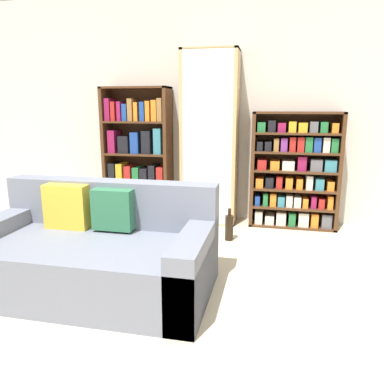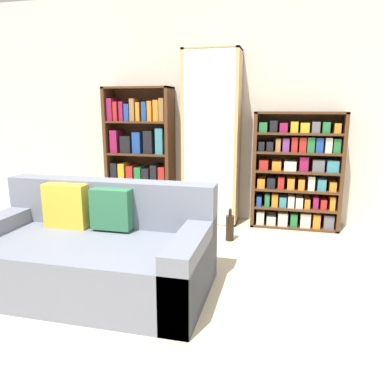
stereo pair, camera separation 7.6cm
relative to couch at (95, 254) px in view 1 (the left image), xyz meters
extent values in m
plane|color=beige|center=(0.53, -0.43, -0.28)|extent=(16.00, 16.00, 0.00)
cube|color=beige|center=(0.53, 2.13, 1.07)|extent=(7.12, 0.06, 2.70)
cube|color=slate|center=(0.00, -0.05, -0.07)|extent=(1.79, 0.96, 0.41)
cube|color=slate|center=(0.00, 0.33, 0.32)|extent=(1.79, 0.20, 0.38)
cube|color=slate|center=(-0.79, -0.05, -0.01)|extent=(0.20, 0.96, 0.53)
cube|color=slate|center=(0.80, -0.05, -0.01)|extent=(0.20, 0.96, 0.53)
cube|color=gold|center=(-0.31, 0.17, 0.31)|extent=(0.36, 0.12, 0.36)
cube|color=#2D6B47|center=(0.09, 0.17, 0.31)|extent=(0.32, 0.12, 0.32)
cube|color=#4C2D19|center=(-0.74, 1.92, 0.53)|extent=(0.04, 0.32, 1.61)
cube|color=#4C2D19|center=(0.05, 1.92, 0.53)|extent=(0.04, 0.32, 1.61)
cube|color=#4C2D19|center=(-0.35, 1.92, 1.32)|extent=(0.83, 0.32, 0.02)
cube|color=#4C2D19|center=(-0.35, 1.92, -0.26)|extent=(0.83, 0.32, 0.02)
cube|color=#4C2D19|center=(-0.35, 2.08, 0.53)|extent=(0.83, 0.01, 1.61)
cube|color=#4C2D19|center=(-0.35, 1.92, 0.14)|extent=(0.75, 0.32, 0.02)
cube|color=#4C2D19|center=(-0.35, 1.92, 0.53)|extent=(0.75, 0.32, 0.02)
cube|color=#4C2D19|center=(-0.35, 1.92, 0.92)|extent=(0.75, 0.32, 0.02)
cube|color=#5B5B60|center=(-0.67, 1.91, -0.12)|extent=(0.07, 0.24, 0.27)
cube|color=#1E4293|center=(-0.59, 1.91, -0.15)|extent=(0.07, 0.24, 0.21)
cube|color=black|center=(-0.51, 1.91, -0.09)|extent=(0.07, 0.24, 0.32)
cube|color=teal|center=(-0.43, 1.91, -0.12)|extent=(0.06, 0.24, 0.26)
cube|color=olive|center=(-0.35, 1.91, -0.09)|extent=(0.07, 0.24, 0.32)
cube|color=beige|center=(-0.26, 1.91, -0.11)|extent=(0.06, 0.24, 0.29)
cube|color=beige|center=(-0.18, 1.91, -0.12)|extent=(0.06, 0.24, 0.27)
cube|color=#7A3384|center=(-0.10, 1.91, -0.12)|extent=(0.07, 0.24, 0.26)
cube|color=beige|center=(-0.02, 1.91, -0.10)|extent=(0.06, 0.24, 0.31)
cube|color=black|center=(-0.66, 1.91, 0.28)|extent=(0.08, 0.24, 0.26)
cube|color=gold|center=(-0.56, 1.91, 0.28)|extent=(0.08, 0.24, 0.26)
cube|color=#AD231E|center=(-0.45, 1.91, 0.27)|extent=(0.08, 0.24, 0.23)
cube|color=#237038|center=(-0.34, 1.91, 0.26)|extent=(0.08, 0.24, 0.22)
cube|color=black|center=(-0.24, 1.91, 0.25)|extent=(0.09, 0.24, 0.21)
cube|color=black|center=(-0.13, 1.91, 0.28)|extent=(0.08, 0.24, 0.25)
cube|color=#AD231E|center=(-0.03, 1.91, 0.27)|extent=(0.08, 0.24, 0.23)
cube|color=#8E1947|center=(-0.64, 1.91, 0.68)|extent=(0.09, 0.24, 0.28)
cube|color=black|center=(-0.49, 1.91, 0.65)|extent=(0.13, 0.24, 0.21)
cube|color=#1E4293|center=(-0.34, 1.91, 0.67)|extent=(0.10, 0.24, 0.26)
cube|color=black|center=(-0.20, 1.91, 0.68)|extent=(0.11, 0.24, 0.28)
cube|color=teal|center=(-0.05, 1.91, 0.70)|extent=(0.09, 0.24, 0.31)
cube|color=#8E1947|center=(-0.68, 1.91, 1.07)|extent=(0.06, 0.24, 0.27)
cube|color=#AD231E|center=(-0.60, 1.91, 1.05)|extent=(0.05, 0.24, 0.23)
cube|color=#8E1947|center=(-0.53, 1.91, 1.05)|extent=(0.05, 0.24, 0.23)
cube|color=#1E4293|center=(-0.46, 1.91, 1.03)|extent=(0.06, 0.24, 0.20)
cube|color=olive|center=(-0.39, 1.91, 1.06)|extent=(0.06, 0.24, 0.26)
cube|color=orange|center=(-0.31, 1.91, 1.04)|extent=(0.05, 0.24, 0.22)
cube|color=#1E4293|center=(-0.23, 1.91, 1.05)|extent=(0.06, 0.24, 0.23)
cube|color=orange|center=(-0.17, 1.91, 1.05)|extent=(0.05, 0.24, 0.24)
cube|color=orange|center=(-0.09, 1.91, 1.06)|extent=(0.06, 0.24, 0.25)
cube|color=olive|center=(-0.02, 1.91, 1.07)|extent=(0.06, 0.24, 0.27)
cube|color=tan|center=(0.26, 1.90, 0.73)|extent=(0.04, 0.36, 2.01)
cube|color=tan|center=(0.87, 1.90, 0.73)|extent=(0.04, 0.36, 2.01)
cube|color=tan|center=(0.57, 1.90, 1.72)|extent=(0.65, 0.36, 0.02)
cube|color=tan|center=(0.57, 1.90, -0.26)|extent=(0.65, 0.36, 0.02)
cube|color=tan|center=(0.57, 2.08, 0.73)|extent=(0.65, 0.01, 2.01)
cube|color=silver|center=(0.57, 1.73, 0.73)|extent=(0.57, 0.01, 1.99)
cube|color=tan|center=(0.57, 1.90, 0.14)|extent=(0.57, 0.32, 0.02)
cube|color=tan|center=(0.57, 1.90, 0.53)|extent=(0.57, 0.32, 0.02)
cube|color=tan|center=(0.57, 1.90, 0.93)|extent=(0.57, 0.32, 0.02)
cube|color=tan|center=(0.57, 1.90, 1.32)|extent=(0.57, 0.32, 0.02)
cylinder|color=silver|center=(0.35, 1.91, -0.22)|extent=(0.01, 0.01, 0.07)
cone|color=silver|center=(0.35, 1.91, -0.13)|extent=(0.06, 0.06, 0.09)
cylinder|color=silver|center=(0.43, 1.92, -0.22)|extent=(0.01, 0.01, 0.07)
cone|color=silver|center=(0.43, 1.92, -0.13)|extent=(0.06, 0.06, 0.09)
cylinder|color=silver|center=(0.52, 1.90, -0.22)|extent=(0.01, 0.01, 0.07)
cone|color=silver|center=(0.52, 1.90, -0.13)|extent=(0.06, 0.06, 0.09)
cylinder|color=silver|center=(0.61, 1.91, -0.22)|extent=(0.01, 0.01, 0.07)
cone|color=silver|center=(0.61, 1.91, -0.13)|extent=(0.06, 0.06, 0.09)
cylinder|color=silver|center=(0.70, 1.92, -0.22)|extent=(0.01, 0.01, 0.07)
cone|color=silver|center=(0.70, 1.92, -0.13)|extent=(0.06, 0.06, 0.09)
cylinder|color=silver|center=(0.79, 1.89, -0.22)|extent=(0.01, 0.01, 0.07)
cone|color=silver|center=(0.79, 1.89, -0.13)|extent=(0.06, 0.06, 0.09)
cylinder|color=silver|center=(0.39, 1.89, 0.20)|extent=(0.01, 0.01, 0.09)
cone|color=silver|center=(0.39, 1.89, 0.30)|extent=(0.09, 0.09, 0.11)
cylinder|color=silver|center=(0.57, 1.89, 0.20)|extent=(0.01, 0.01, 0.09)
cone|color=silver|center=(0.57, 1.89, 0.30)|extent=(0.09, 0.09, 0.11)
cylinder|color=silver|center=(0.74, 1.91, 0.20)|extent=(0.01, 0.01, 0.09)
cone|color=silver|center=(0.74, 1.91, 0.30)|extent=(0.09, 0.09, 0.11)
cylinder|color=silver|center=(0.35, 1.89, 0.58)|extent=(0.01, 0.01, 0.08)
cone|color=silver|center=(0.35, 1.89, 0.67)|extent=(0.07, 0.07, 0.09)
cylinder|color=silver|center=(0.46, 1.90, 0.58)|extent=(0.01, 0.01, 0.08)
cone|color=silver|center=(0.46, 1.90, 0.67)|extent=(0.07, 0.07, 0.09)
cylinder|color=silver|center=(0.57, 1.89, 0.58)|extent=(0.01, 0.01, 0.08)
cone|color=silver|center=(0.57, 1.89, 0.67)|extent=(0.07, 0.07, 0.09)
cylinder|color=silver|center=(0.67, 1.92, 0.58)|extent=(0.01, 0.01, 0.08)
cone|color=silver|center=(0.67, 1.92, 0.67)|extent=(0.07, 0.07, 0.09)
cylinder|color=silver|center=(0.78, 1.88, 0.58)|extent=(0.01, 0.01, 0.08)
cone|color=silver|center=(0.78, 1.88, 0.67)|extent=(0.07, 0.07, 0.09)
cylinder|color=silver|center=(0.39, 1.89, 0.98)|extent=(0.01, 0.01, 0.08)
cone|color=silver|center=(0.39, 1.89, 1.06)|extent=(0.09, 0.09, 0.09)
cylinder|color=silver|center=(0.57, 1.89, 0.98)|extent=(0.01, 0.01, 0.08)
cone|color=silver|center=(0.57, 1.89, 1.06)|extent=(0.09, 0.09, 0.09)
cylinder|color=silver|center=(0.74, 1.90, 0.98)|extent=(0.01, 0.01, 0.08)
cone|color=silver|center=(0.74, 1.90, 1.06)|extent=(0.09, 0.09, 0.09)
cylinder|color=silver|center=(0.35, 1.90, 1.37)|extent=(0.01, 0.01, 0.08)
cone|color=silver|center=(0.35, 1.90, 1.46)|extent=(0.07, 0.07, 0.10)
cylinder|color=silver|center=(0.46, 1.91, 1.37)|extent=(0.01, 0.01, 0.08)
cone|color=silver|center=(0.46, 1.91, 1.46)|extent=(0.07, 0.07, 0.10)
cylinder|color=silver|center=(0.57, 1.89, 1.37)|extent=(0.01, 0.01, 0.08)
cone|color=silver|center=(0.57, 1.89, 1.46)|extent=(0.07, 0.07, 0.10)
cylinder|color=silver|center=(0.67, 1.88, 1.37)|extent=(0.01, 0.01, 0.08)
cone|color=silver|center=(0.67, 1.88, 1.46)|extent=(0.07, 0.07, 0.10)
cylinder|color=silver|center=(0.78, 1.91, 1.37)|extent=(0.01, 0.01, 0.08)
cone|color=silver|center=(0.78, 1.91, 1.46)|extent=(0.07, 0.07, 0.10)
cube|color=#4C2D19|center=(1.08, 1.92, 0.39)|extent=(0.04, 0.32, 1.33)
cube|color=#4C2D19|center=(2.03, 1.92, 0.39)|extent=(0.04, 0.32, 1.33)
cube|color=#4C2D19|center=(1.56, 1.92, 1.04)|extent=(0.99, 0.32, 0.02)
cube|color=#4C2D19|center=(1.56, 1.92, -0.26)|extent=(0.99, 0.32, 0.02)
cube|color=#4C2D19|center=(1.56, 2.08, 0.39)|extent=(0.99, 0.01, 1.33)
cube|color=#4C2D19|center=(1.56, 1.92, -0.04)|extent=(0.91, 0.32, 0.02)
cube|color=#4C2D19|center=(1.56, 1.92, 0.17)|extent=(0.91, 0.32, 0.02)
cube|color=#4C2D19|center=(1.56, 1.92, 0.39)|extent=(0.91, 0.32, 0.02)
cube|color=#4C2D19|center=(1.56, 1.92, 0.60)|extent=(0.91, 0.32, 0.02)
cube|color=#4C2D19|center=(1.56, 1.92, 0.81)|extent=(0.91, 0.32, 0.02)
cube|color=beige|center=(1.18, 1.91, -0.17)|extent=(0.09, 0.24, 0.15)
cube|color=beige|center=(1.30, 1.91, -0.20)|extent=(0.10, 0.24, 0.11)
cube|color=beige|center=(1.43, 1.91, -0.17)|extent=(0.11, 0.24, 0.16)
cube|color=#237038|center=(1.56, 1.91, -0.17)|extent=(0.08, 0.24, 0.16)
cube|color=beige|center=(1.68, 1.91, -0.17)|extent=(0.11, 0.24, 0.16)
cube|color=orange|center=(1.81, 1.91, -0.17)|extent=(0.08, 0.24, 0.16)
cube|color=#5B5B60|center=(1.94, 1.91, -0.17)|extent=(0.11, 0.24, 0.16)
cube|color=#1E4293|center=(1.15, 1.91, 0.03)|extent=(0.05, 0.24, 0.11)
cube|color=#237038|center=(1.24, 1.91, 0.05)|extent=(0.05, 0.24, 0.15)
cube|color=orange|center=(1.33, 1.91, 0.05)|extent=(0.07, 0.24, 0.15)
cube|color=teal|center=(1.42, 1.91, 0.03)|extent=(0.08, 0.24, 0.12)
cube|color=beige|center=(1.51, 1.91, 0.04)|extent=(0.07, 0.24, 0.14)
cube|color=beige|center=(1.60, 1.91, 0.04)|extent=(0.08, 0.24, 0.13)
cube|color=orange|center=(1.69, 1.91, 0.03)|extent=(0.06, 0.24, 0.11)
cube|color=#8E1947|center=(1.78, 1.91, 0.04)|extent=(0.06, 0.24, 0.14)
cube|color=#AD231E|center=(1.87, 1.91, 0.03)|extent=(0.06, 0.24, 0.12)
cube|color=orange|center=(1.96, 1.91, 0.05)|extent=(0.06, 0.24, 0.15)
cube|color=orange|center=(1.17, 1.91, 0.24)|extent=(0.08, 0.24, 0.11)
cube|color=black|center=(1.28, 1.91, 0.25)|extent=(0.09, 0.24, 0.12)
cube|color=#AD231E|center=(1.39, 1.91, 0.25)|extent=(0.07, 0.24, 0.14)
cube|color=orange|center=(1.50, 1.91, 0.25)|extent=(0.08, 0.24, 0.13)
cube|color=orange|center=(1.61, 1.91, 0.25)|extent=(0.07, 0.24, 0.12)
cube|color=beige|center=(1.72, 1.91, 0.27)|extent=(0.07, 0.24, 0.16)
cube|color=teal|center=(1.83, 1.91, 0.25)|extent=(0.09, 0.24, 0.13)
cube|color=orange|center=(1.95, 1.91, 0.24)|extent=(0.07, 0.24, 0.11)
cube|color=#AD231E|center=(1.19, 1.91, 0.46)|extent=(0.10, 0.24, 0.11)
cube|color=orange|center=(1.33, 1.91, 0.45)|extent=(0.10, 0.24, 0.10)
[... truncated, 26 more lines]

